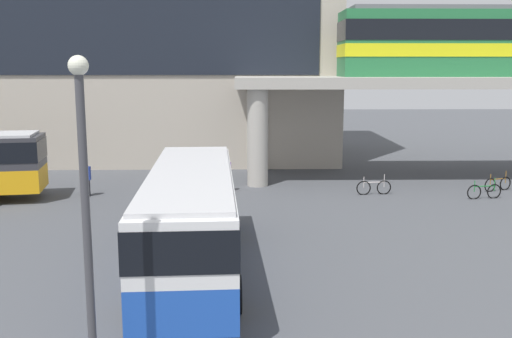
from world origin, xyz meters
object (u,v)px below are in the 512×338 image
Objects in this scene: bicycle_brown at (498,184)px; pedestrian_walking_across at (227,176)px; bicycle_green at (484,191)px; station_building at (106,2)px; bicycle_silver at (374,187)px; bus_main at (191,210)px; pedestrian_near_building at (87,180)px.

pedestrian_walking_across is at bearing 179.49° from bicycle_brown.
station_building is at bearing 144.83° from bicycle_green.
bicycle_silver is at bearing 168.25° from bicycle_green.
pedestrian_near_building is at bearing 119.23° from bus_main.
bus_main reaches higher than pedestrian_walking_across.
pedestrian_walking_across is at bearing 7.85° from pedestrian_near_building.
bicycle_brown is at bearing 51.15° from bicycle_green.
station_building is 18.53m from pedestrian_walking_across.
bicycle_silver is at bearing 0.36° from pedestrian_near_building.
bicycle_brown is at bearing -0.51° from pedestrian_walking_across.
bus_main is at bearing -126.30° from bicycle_silver.
station_building is 17.25m from pedestrian_near_building.
station_building is at bearing 149.88° from bicycle_brown.
pedestrian_walking_across is at bearing 86.50° from bus_main.
station_building is 17.69× the size of bicycle_green.
bicycle_brown is 0.98× the size of pedestrian_near_building.
pedestrian_walking_across reaches higher than pedestrian_near_building.
bicycle_brown is (1.45, 1.80, 0.00)m from bicycle_green.
bus_main is 18.88m from bicycle_brown.
pedestrian_near_building is (-6.85, -0.94, -0.03)m from pedestrian_walking_across.
bus_main is 13.79m from bicycle_silver.
bus_main is (7.95, -24.89, -8.80)m from station_building.
bus_main is at bearing -143.01° from bicycle_green.
pedestrian_walking_across is (0.73, 11.89, -1.16)m from bus_main.
bicycle_green is 2.31m from bicycle_brown.
bus_main is at bearing -60.77° from pedestrian_near_building.
station_building is at bearing 107.71° from bus_main.
pedestrian_walking_across reaches higher than bicycle_silver.
bicycle_green and bicycle_brown have the same top height.
pedestrian_walking_across is 6.92m from pedestrian_near_building.
bicycle_brown is at bearing 6.35° from bicycle_silver.
pedestrian_near_building is at bearing -177.74° from bicycle_brown.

